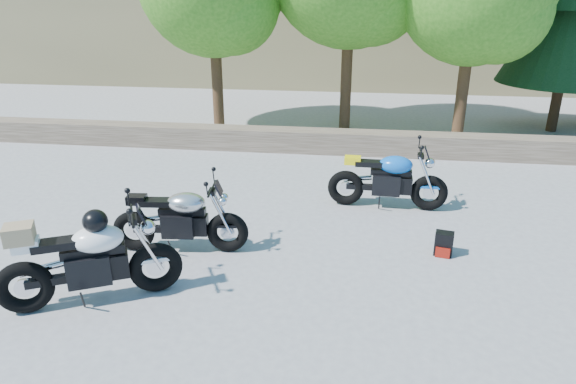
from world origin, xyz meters
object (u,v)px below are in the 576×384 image
object	(u,v)px
white_bike	(88,259)
backpack	(444,244)
blue_bike	(388,180)
silver_bike	(181,220)

from	to	relation	value
white_bike	backpack	world-z (taller)	white_bike
white_bike	blue_bike	distance (m)	4.89
silver_bike	backpack	distance (m)	3.67
blue_bike	silver_bike	bearing A→B (deg)	-143.83
backpack	blue_bike	bearing A→B (deg)	125.24
silver_bike	backpack	size ratio (longest dim) A/B	5.70
silver_bike	blue_bike	xyz separation A→B (m)	(2.93, 1.98, 0.02)
white_bike	blue_bike	size ratio (longest dim) A/B	0.97
silver_bike	white_bike	distance (m)	1.51
blue_bike	white_bike	bearing A→B (deg)	-134.53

